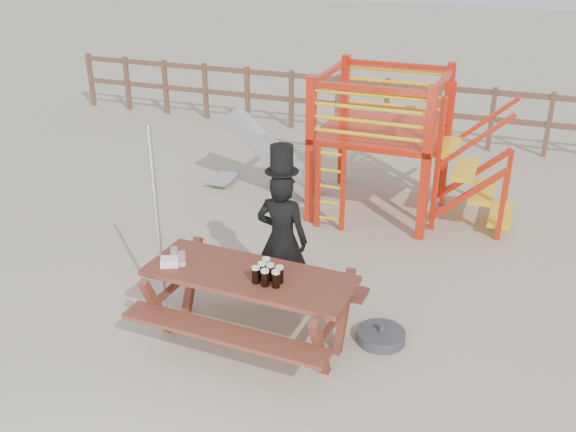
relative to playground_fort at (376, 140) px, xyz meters
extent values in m
plane|color=tan|center=(-0.12, -3.58, -1.07)|extent=(60.00, 60.00, 0.00)
cube|color=brown|center=(-0.12, 3.42, 0.03)|extent=(15.00, 0.06, 0.10)
cube|color=brown|center=(-0.12, 3.42, -0.47)|extent=(15.00, 0.06, 0.10)
cube|color=brown|center=(-7.62, 3.42, -0.47)|extent=(0.09, 0.09, 1.20)
cube|color=brown|center=(-6.62, 3.42, -0.47)|extent=(0.09, 0.09, 1.20)
cube|color=brown|center=(-5.62, 3.42, -0.47)|extent=(0.09, 0.09, 1.20)
cube|color=brown|center=(-4.62, 3.42, -0.47)|extent=(0.09, 0.09, 1.20)
cube|color=brown|center=(-3.62, 3.42, -0.47)|extent=(0.09, 0.09, 1.20)
cube|color=brown|center=(-2.62, 3.42, -0.47)|extent=(0.09, 0.09, 1.20)
cube|color=brown|center=(-1.62, 3.42, -0.47)|extent=(0.09, 0.09, 1.20)
cube|color=brown|center=(-0.62, 3.42, -0.47)|extent=(0.09, 0.09, 1.20)
cube|color=brown|center=(0.38, 3.42, -0.47)|extent=(0.09, 0.09, 1.20)
cube|color=brown|center=(1.38, 3.42, -0.47)|extent=(0.09, 0.09, 1.20)
cube|color=brown|center=(2.38, 3.42, -0.47)|extent=(0.09, 0.09, 1.20)
cube|color=red|center=(-0.72, -0.78, -0.02)|extent=(0.12, 0.12, 2.10)
cube|color=red|center=(0.88, -0.78, -0.02)|extent=(0.12, 0.12, 2.10)
cube|color=red|center=(-0.72, 0.82, -0.02)|extent=(0.12, 0.12, 2.10)
cube|color=red|center=(0.88, 0.82, -0.02)|extent=(0.12, 0.12, 2.10)
cube|color=red|center=(0.08, 0.02, 0.13)|extent=(1.72, 1.72, 0.08)
cube|color=red|center=(0.08, -0.78, 0.93)|extent=(1.60, 0.08, 0.08)
cube|color=red|center=(0.08, 0.82, 0.93)|extent=(1.60, 0.08, 0.08)
cube|color=red|center=(-0.72, 0.02, 0.93)|extent=(0.08, 1.60, 0.08)
cube|color=red|center=(0.88, 0.02, 0.93)|extent=(0.08, 1.60, 0.08)
cylinder|color=yellow|center=(0.08, -0.78, 0.31)|extent=(1.50, 0.05, 0.05)
cylinder|color=yellow|center=(0.08, 0.82, 0.31)|extent=(1.50, 0.05, 0.05)
cylinder|color=yellow|center=(0.08, -0.78, 0.49)|extent=(1.50, 0.05, 0.05)
cylinder|color=yellow|center=(0.08, 0.82, 0.49)|extent=(1.50, 0.05, 0.05)
cylinder|color=yellow|center=(0.08, -0.78, 0.67)|extent=(1.50, 0.05, 0.05)
cylinder|color=yellow|center=(0.08, 0.82, 0.67)|extent=(1.50, 0.05, 0.05)
cylinder|color=yellow|center=(0.08, -0.78, 0.85)|extent=(1.50, 0.05, 0.05)
cylinder|color=yellow|center=(0.08, 0.82, 0.85)|extent=(1.50, 0.05, 0.05)
cube|color=red|center=(-0.55, -0.93, -0.47)|extent=(0.06, 0.06, 1.20)
cube|color=red|center=(-0.19, -0.93, -0.47)|extent=(0.06, 0.06, 1.20)
cylinder|color=yellow|center=(-0.37, -0.93, -0.92)|extent=(0.36, 0.04, 0.04)
cylinder|color=yellow|center=(-0.37, -0.93, -0.68)|extent=(0.36, 0.04, 0.04)
cylinder|color=yellow|center=(-0.37, -0.93, -0.44)|extent=(0.36, 0.04, 0.04)
cylinder|color=yellow|center=(-0.37, -0.93, -0.20)|extent=(0.36, 0.04, 0.04)
cylinder|color=yellow|center=(-0.37, -0.93, 0.04)|extent=(0.36, 0.04, 0.04)
cube|color=yellow|center=(1.03, 0.02, 0.01)|extent=(0.30, 0.90, 0.06)
cube|color=yellow|center=(1.31, 0.02, -0.29)|extent=(0.30, 0.90, 0.06)
cube|color=yellow|center=(1.59, 0.02, -0.59)|extent=(0.30, 0.90, 0.06)
cube|color=yellow|center=(1.87, 0.02, -0.89)|extent=(0.30, 0.90, 0.06)
cube|color=red|center=(1.43, -0.43, -0.47)|extent=(0.95, 0.08, 0.86)
cube|color=red|center=(1.43, 0.47, -0.47)|extent=(0.95, 0.08, 0.86)
cube|color=silver|center=(-1.62, 0.02, -0.45)|extent=(1.53, 0.55, 1.21)
cube|color=silver|center=(-1.62, -0.25, -0.41)|extent=(1.58, 0.04, 1.28)
cube|color=silver|center=(-1.62, 0.29, -0.41)|extent=(1.58, 0.04, 1.28)
cube|color=silver|center=(-2.52, 0.02, -0.97)|extent=(0.35, 0.55, 0.05)
cube|color=brown|center=(-0.30, -3.79, -0.29)|extent=(2.10, 0.85, 0.05)
cube|color=brown|center=(-0.32, -4.36, -0.60)|extent=(2.09, 0.36, 0.04)
cube|color=brown|center=(-0.28, -3.22, -0.60)|extent=(2.09, 0.36, 0.04)
cube|color=brown|center=(-1.18, -3.76, -0.70)|extent=(0.12, 1.25, 0.75)
cube|color=brown|center=(0.58, -3.82, -0.70)|extent=(0.12, 1.25, 0.75)
imported|color=black|center=(-0.27, -2.98, -0.28)|extent=(0.59, 0.39, 1.59)
cube|color=#0E9F13|center=(-0.28, -2.85, -0.09)|extent=(0.06, 0.02, 0.37)
cylinder|color=black|center=(-0.27, -2.98, 0.52)|extent=(0.36, 0.36, 0.01)
cylinder|color=black|center=(-0.27, -2.98, 0.67)|extent=(0.24, 0.24, 0.28)
cube|color=white|center=(-0.28, -2.86, 0.76)|extent=(0.13, 0.01, 0.03)
cylinder|color=#B2B2B7|center=(-1.31, -3.78, 0.03)|extent=(0.05, 0.05, 2.21)
cylinder|color=#38383D|center=(0.95, -3.30, -1.01)|extent=(0.50, 0.50, 0.12)
cylinder|color=#38383D|center=(0.95, -3.30, -0.91)|extent=(0.06, 0.06, 0.10)
cube|color=white|center=(-1.11, -3.93, -0.23)|extent=(0.22, 0.21, 0.08)
cylinder|color=black|center=(-0.17, -3.93, -0.19)|extent=(0.08, 0.08, 0.15)
cylinder|color=#F5E9C8|center=(-0.17, -3.93, -0.11)|extent=(0.08, 0.08, 0.02)
cylinder|color=black|center=(-0.06, -3.95, -0.19)|extent=(0.08, 0.08, 0.15)
cylinder|color=#F5E9C8|center=(-0.06, -3.95, -0.11)|extent=(0.08, 0.08, 0.02)
cylinder|color=black|center=(0.04, -3.93, -0.19)|extent=(0.08, 0.08, 0.15)
cylinder|color=#F5E9C8|center=(0.04, -3.93, -0.11)|extent=(0.08, 0.08, 0.02)
cylinder|color=black|center=(-0.14, -3.84, -0.19)|extent=(0.08, 0.08, 0.15)
cylinder|color=#F5E9C8|center=(-0.14, -3.84, -0.11)|extent=(0.08, 0.08, 0.02)
cylinder|color=black|center=(-0.06, -3.83, -0.19)|extent=(0.08, 0.08, 0.15)
cylinder|color=#F5E9C8|center=(-0.06, -3.83, -0.11)|extent=(0.08, 0.08, 0.02)
cylinder|color=black|center=(0.04, -3.84, -0.19)|extent=(0.08, 0.08, 0.15)
cylinder|color=#F5E9C8|center=(0.04, -3.84, -0.11)|extent=(0.08, 0.08, 0.02)
cylinder|color=black|center=(-0.14, -3.73, -0.19)|extent=(0.08, 0.08, 0.15)
cylinder|color=#F5E9C8|center=(-0.14, -3.73, -0.11)|extent=(0.08, 0.08, 0.02)
cylinder|color=silver|center=(-1.12, -3.83, -0.19)|extent=(0.08, 0.08, 0.15)
cylinder|color=#F5E9C8|center=(-1.12, -3.83, -0.26)|extent=(0.07, 0.07, 0.02)
cylinder|color=silver|center=(-0.99, -3.89, -0.19)|extent=(0.08, 0.08, 0.15)
cylinder|color=#F5E9C8|center=(-0.99, -3.89, -0.26)|extent=(0.07, 0.07, 0.02)
camera|label=1|loc=(2.05, -8.77, 2.89)|focal=40.00mm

